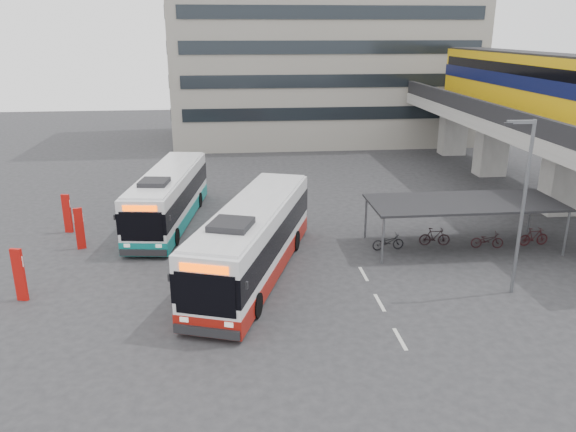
{
  "coord_description": "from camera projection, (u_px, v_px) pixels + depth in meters",
  "views": [
    {
      "loc": [
        -3.64,
        -24.11,
        11.12
      ],
      "look_at": [
        -0.82,
        3.15,
        2.0
      ],
      "focal_mm": 35.0,
      "sensor_mm": 36.0,
      "label": 1
    }
  ],
  "objects": [
    {
      "name": "lamp_post",
      "position": [
        522.0,
        198.0,
        23.61
      ],
      "size": [
        1.35,
        0.2,
        7.69
      ],
      "rotation": [
        0.0,
        0.0,
        -0.03
      ],
      "color": "#595B60",
      "rests_on": "ground"
    },
    {
      "name": "sign_totem_south",
      "position": [
        19.0,
        274.0,
        23.88
      ],
      "size": [
        0.51,
        0.25,
        2.39
      ],
      "rotation": [
        0.0,
        0.0,
        -0.22
      ],
      "color": "#B1100A",
      "rests_on": "ground"
    },
    {
      "name": "sign_totem_north",
      "position": [
        67.0,
        213.0,
        32.04
      ],
      "size": [
        0.49,
        0.24,
        2.27
      ],
      "rotation": [
        0.0,
        0.0,
        -0.21
      ],
      "color": "#B1100A",
      "rests_on": "ground"
    },
    {
      "name": "bike_shelter",
      "position": [
        462.0,
        218.0,
        29.76
      ],
      "size": [
        10.0,
        4.0,
        2.54
      ],
      "color": "#595B60",
      "rests_on": "ground"
    },
    {
      "name": "office_block",
      "position": [
        321.0,
        15.0,
        57.24
      ],
      "size": [
        30.0,
        15.0,
        25.0
      ],
      "primitive_type": "cube",
      "color": "gray",
      "rests_on": "ground"
    },
    {
      "name": "bus_teal",
      "position": [
        169.0,
        198.0,
        33.51
      ],
      "size": [
        4.07,
        11.82,
        3.43
      ],
      "rotation": [
        0.0,
        0.0,
        -0.14
      ],
      "color": "white",
      "rests_on": "ground"
    },
    {
      "name": "road_markings",
      "position": [
        380.0,
        303.0,
        24.03
      ],
      "size": [
        0.15,
        7.6,
        0.01
      ],
      "color": "beige",
      "rests_on": "ground"
    },
    {
      "name": "viaduct",
      "position": [
        525.0,
        103.0,
        39.27
      ],
      "size": [
        8.0,
        32.0,
        9.68
      ],
      "color": "gray",
      "rests_on": "ground"
    },
    {
      "name": "ground",
      "position": [
        312.0,
        276.0,
        26.62
      ],
      "size": [
        120.0,
        120.0,
        0.0
      ],
      "primitive_type": "plane",
      "color": "#28282B",
      "rests_on": "ground"
    },
    {
      "name": "sign_totem_mid",
      "position": [
        79.0,
        228.0,
        29.61
      ],
      "size": [
        0.48,
        0.29,
        2.27
      ],
      "rotation": [
        0.0,
        0.0,
        0.34
      ],
      "color": "#B1100A",
      "rests_on": "ground"
    },
    {
      "name": "bus_main",
      "position": [
        253.0,
        241.0,
        26.29
      ],
      "size": [
        6.62,
        12.78,
        3.72
      ],
      "rotation": [
        0.0,
        0.0,
        -0.33
      ],
      "color": "white",
      "rests_on": "ground"
    },
    {
      "name": "pedestrian",
      "position": [
        213.0,
        252.0,
        27.48
      ],
      "size": [
        0.64,
        0.64,
        1.5
      ],
      "primitive_type": "imported",
      "rotation": [
        0.0,
        0.0,
        0.8
      ],
      "color": "black",
      "rests_on": "ground"
    }
  ]
}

